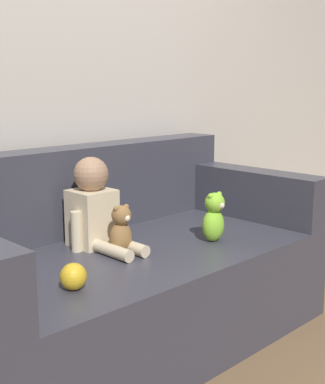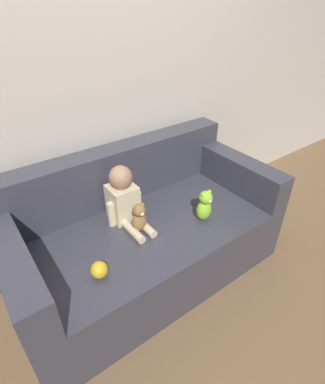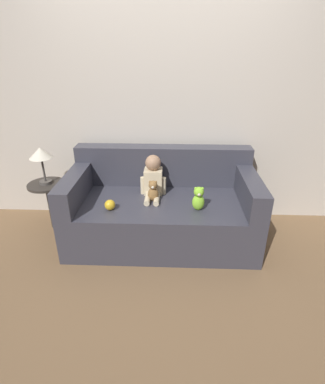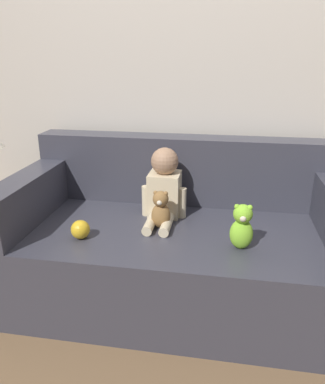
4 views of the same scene
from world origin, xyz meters
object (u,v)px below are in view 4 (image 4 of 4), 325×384
at_px(person_baby, 164,188).
at_px(plush_toy_side, 242,227).
at_px(teddy_bear_brown, 161,210).
at_px(toy_ball, 80,229).
at_px(couch, 177,243).

height_order(person_baby, plush_toy_side, person_baby).
distance_m(person_baby, teddy_bear_brown, 0.17).
distance_m(teddy_bear_brown, toy_ball, 0.42).
bearing_deg(person_baby, toy_ball, -136.19).
relative_size(teddy_bear_brown, toy_ball, 2.20).
xyz_separation_m(teddy_bear_brown, plush_toy_side, (0.41, -0.15, 0.01)).
relative_size(teddy_bear_brown, plush_toy_side, 0.93).
xyz_separation_m(person_baby, teddy_bear_brown, (0.01, -0.16, -0.06)).
distance_m(couch, plush_toy_side, 0.48).
distance_m(plush_toy_side, toy_ball, 0.78).
height_order(couch, toy_ball, couch).
relative_size(couch, plush_toy_side, 7.94).
xyz_separation_m(couch, toy_ball, (-0.45, -0.27, 0.18)).
bearing_deg(plush_toy_side, person_baby, 142.88).
relative_size(couch, teddy_bear_brown, 8.55).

